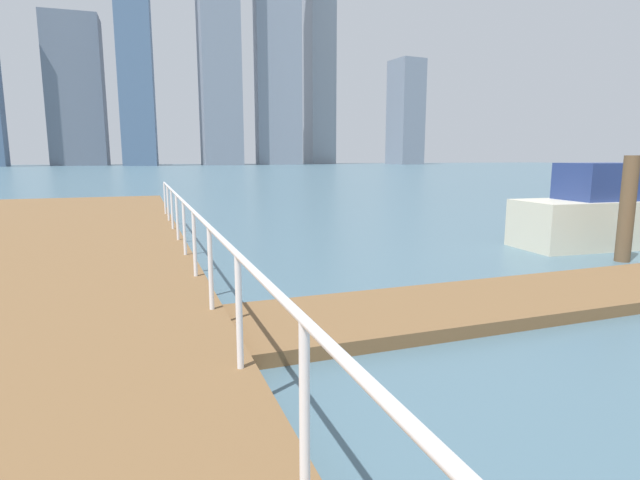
# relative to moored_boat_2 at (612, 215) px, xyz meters

# --- Properties ---
(ground_plane) EXTENTS (300.00, 300.00, 0.00)m
(ground_plane) POSITION_rel_moored_boat_2_xyz_m (-7.58, 6.40, -0.80)
(ground_plane) COLOR #476675
(floating_dock) EXTENTS (15.18, 2.00, 0.18)m
(floating_dock) POSITION_rel_moored_boat_2_xyz_m (-3.49, -3.46, -0.71)
(floating_dock) COLOR brown
(floating_dock) RESTS_ON ground_plane
(boardwalk_railing) EXTENTS (0.06, 26.35, 1.08)m
(boardwalk_railing) POSITION_rel_moored_boat_2_xyz_m (-10.73, -5.24, 0.45)
(boardwalk_railing) COLOR white
(boardwalk_railing) RESTS_ON boardwalk
(dock_piling_3) EXTENTS (0.32, 0.32, 2.33)m
(dock_piling_3) POSITION_rel_moored_boat_2_xyz_m (-1.50, -1.59, 0.36)
(dock_piling_3) COLOR brown
(dock_piling_3) RESTS_ON ground_plane
(moored_boat_2) EXTENTS (5.46, 2.08, 2.14)m
(moored_boat_2) POSITION_rel_moored_boat_2_xyz_m (0.00, 0.00, 0.00)
(moored_boat_2) COLOR beige
(moored_boat_2) RESTS_ON ground_plane
(skyline_tower_1) EXTENTS (13.94, 11.11, 38.20)m
(skyline_tower_1) POSITION_rel_moored_boat_2_xyz_m (-25.82, 139.70, 18.30)
(skyline_tower_1) COLOR slate
(skyline_tower_1) RESTS_ON ground_plane
(skyline_tower_2) EXTENTS (8.99, 8.96, 72.89)m
(skyline_tower_2) POSITION_rel_moored_boat_2_xyz_m (-10.75, 130.46, 35.64)
(skyline_tower_2) COLOR slate
(skyline_tower_2) RESTS_ON ground_plane
(skyline_tower_3) EXTENTS (10.70, 9.66, 66.71)m
(skyline_tower_3) POSITION_rel_moored_boat_2_xyz_m (10.83, 133.22, 32.55)
(skyline_tower_3) COLOR gray
(skyline_tower_3) RESTS_ON ground_plane
(skyline_tower_4) EXTENTS (13.45, 7.96, 85.60)m
(skyline_tower_4) POSITION_rel_moored_boat_2_xyz_m (28.30, 136.71, 42.00)
(skyline_tower_4) COLOR gray
(skyline_tower_4) RESTS_ON ground_plane
(skyline_tower_5) EXTENTS (7.99, 10.00, 80.26)m
(skyline_tower_5) POSITION_rel_moored_boat_2_xyz_m (45.16, 147.81, 39.32)
(skyline_tower_5) COLOR #8C939E
(skyline_tower_5) RESTS_ON ground_plane
(skyline_tower_6) EXTENTS (8.89, 10.20, 31.08)m
(skyline_tower_6) POSITION_rel_moored_boat_2_xyz_m (66.23, 128.49, 14.73)
(skyline_tower_6) COLOR gray
(skyline_tower_6) RESTS_ON ground_plane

